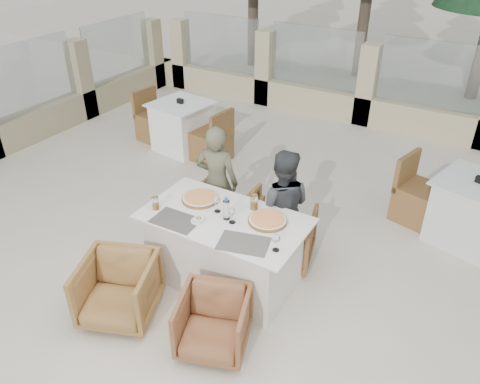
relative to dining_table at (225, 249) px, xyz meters
The scene contains 24 objects.
ground 0.39m from the dining_table, 166.43° to the right, with size 80.00×80.00×0.00m, color beige.
sand_patch 13.98m from the dining_table, 90.35° to the left, with size 30.00×16.00×0.01m, color beige.
perimeter_wall_far 4.80m from the dining_table, 91.03° to the left, with size 10.00×0.34×1.60m, color beige, non-canonical shape.
perimeter_wall_left 4.84m from the dining_table, 162.12° to the left, with size 0.34×7.00×1.60m, color tan, non-canonical shape.
dining_table is the anchor object (origin of this frame).
placemat_near_left 0.60m from the dining_table, 142.93° to the right, with size 0.45×0.30×0.00m, color #524C46.
placemat_near_right 0.59m from the dining_table, 35.06° to the right, with size 0.45×0.30×0.00m, color #5C584F.
pizza_left 0.58m from the dining_table, 159.55° to the left, with size 0.37×0.37×0.05m, color #DA561D.
pizza_right 0.59m from the dining_table, 20.49° to the left, with size 0.37×0.37×0.05m, color #E6501F.
water_bottle 0.50m from the dining_table, ahead, with size 0.07×0.07×0.23m, color silver.
wine_glass_centre 0.49m from the dining_table, 153.85° to the left, with size 0.08×0.08×0.18m, color silver, non-canonical shape.
wine_glass_near 0.49m from the dining_table, 16.37° to the right, with size 0.08×0.08×0.18m, color white, non-canonical shape.
wine_glass_corner 0.84m from the dining_table, 16.93° to the right, with size 0.08×0.08×0.18m, color white, non-canonical shape.
beer_glass_left 0.83m from the dining_table, 162.17° to the right, with size 0.07×0.07×0.14m, color orange.
beer_glass_right 0.57m from the dining_table, 58.93° to the left, with size 0.08×0.08×0.15m, color #C0831B.
olive_dish 0.48m from the dining_table, 134.52° to the right, with size 0.11×0.11×0.04m, color silver, non-canonical shape.
armchair_far_left 0.84m from the dining_table, 122.39° to the left, with size 0.65×0.67×0.61m, color olive.
armchair_far_right 0.70m from the dining_table, 58.87° to the left, with size 0.65×0.67×0.61m, color brown.
armchair_near_left 1.09m from the dining_table, 122.29° to the right, with size 0.66×0.68×0.62m, color olive.
armchair_near_right 0.88m from the dining_table, 64.42° to the right, with size 0.58×0.60×0.55m, color brown.
diner_left 0.89m from the dining_table, 127.73° to the left, with size 0.49×0.32×1.35m, color #5C5D44.
diner_right 0.73m from the dining_table, 61.90° to the left, with size 0.63×0.49×1.31m, color #393B3E.
bg_table_a 3.18m from the dining_table, 134.37° to the left, with size 1.64×0.82×0.77m, color white, non-canonical shape.
bg_table_b 2.84m from the dining_table, 44.17° to the left, with size 1.64×0.82×0.77m, color silver, non-canonical shape.
Camera 1 is at (2.11, -3.10, 3.31)m, focal length 35.00 mm.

